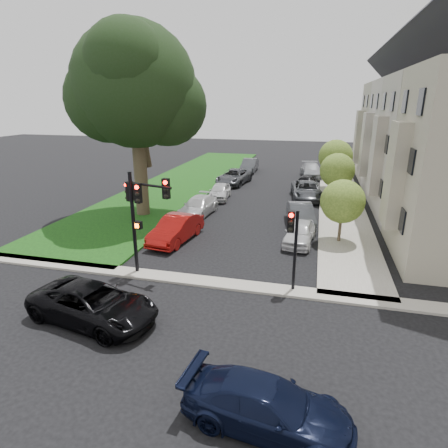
% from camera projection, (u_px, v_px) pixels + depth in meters
% --- Properties ---
extents(ground, '(140.00, 140.00, 0.00)m').
position_uv_depth(ground, '(195.00, 304.00, 15.95)').
color(ground, black).
rests_on(ground, ground).
extents(grass_strip, '(8.00, 44.00, 0.12)m').
position_uv_depth(grass_strip, '(186.00, 181.00, 40.11)').
color(grass_strip, black).
rests_on(grass_strip, ground).
extents(sidewalk_right, '(3.50, 44.00, 0.12)m').
position_uv_depth(sidewalk_right, '(338.00, 189.00, 36.47)').
color(sidewalk_right, '#9E9688').
rests_on(sidewalk_right, ground).
extents(sidewalk_cross, '(60.00, 1.00, 0.12)m').
position_uv_depth(sidewalk_cross, '(209.00, 282.00, 17.77)').
color(sidewalk_cross, '#9E9688').
rests_on(sidewalk_cross, ground).
extents(house_b, '(7.70, 7.55, 15.97)m').
position_uv_depth(house_b, '(441.00, 121.00, 25.17)').
color(house_b, gray).
rests_on(house_b, ground).
extents(house_c, '(7.70, 7.55, 15.97)m').
position_uv_depth(house_c, '(416.00, 117.00, 32.07)').
color(house_c, '#A19189').
rests_on(house_c, ground).
extents(house_d, '(7.70, 7.55, 15.97)m').
position_uv_depth(house_d, '(399.00, 114.00, 38.98)').
color(house_d, gray).
rests_on(house_d, ground).
extents(eucalyptus, '(9.50, 8.62, 13.45)m').
position_uv_depth(eucalyptus, '(134.00, 86.00, 25.51)').
color(eucalyptus, brown).
rests_on(eucalyptus, ground).
extents(small_tree_a, '(2.60, 2.60, 3.89)m').
position_uv_depth(small_tree_a, '(343.00, 202.00, 22.06)').
color(small_tree_a, brown).
rests_on(small_tree_a, ground).
extents(small_tree_b, '(2.82, 2.82, 4.23)m').
position_uv_depth(small_tree_b, '(337.00, 171.00, 30.58)').
color(small_tree_b, brown).
rests_on(small_tree_b, ground).
extents(small_tree_c, '(3.19, 3.19, 4.79)m').
position_uv_depth(small_tree_c, '(336.00, 157.00, 35.56)').
color(small_tree_c, brown).
rests_on(small_tree_c, ground).
extents(traffic_signal_main, '(2.51, 0.75, 5.13)m').
position_uv_depth(traffic_signal_main, '(140.00, 206.00, 17.68)').
color(traffic_signal_main, black).
rests_on(traffic_signal_main, ground).
extents(traffic_signal_secondary, '(0.48, 0.38, 3.81)m').
position_uv_depth(traffic_signal_secondary, '(293.00, 236.00, 16.25)').
color(traffic_signal_secondary, black).
rests_on(traffic_signal_secondary, ground).
extents(car_cross_near, '(5.64, 3.40, 1.46)m').
position_uv_depth(car_cross_near, '(93.00, 304.00, 14.55)').
color(car_cross_near, black).
rests_on(car_cross_near, ground).
extents(car_cross_far, '(4.76, 2.39, 1.33)m').
position_uv_depth(car_cross_far, '(267.00, 406.00, 9.78)').
color(car_cross_far, black).
rests_on(car_cross_far, ground).
extents(car_parked_0, '(1.97, 4.16, 1.37)m').
position_uv_depth(car_parked_0, '(300.00, 232.00, 22.56)').
color(car_parked_0, silver).
rests_on(car_parked_0, ground).
extents(car_parked_1, '(2.38, 4.75, 1.50)m').
position_uv_depth(car_parked_1, '(301.00, 215.00, 25.84)').
color(car_parked_1, '#3F4247').
rests_on(car_parked_1, ground).
extents(car_parked_2, '(3.19, 5.73, 1.52)m').
position_uv_depth(car_parked_2, '(307.00, 190.00, 32.80)').
color(car_parked_2, '#3F4247').
rests_on(car_parked_2, ground).
extents(car_parked_3, '(2.41, 4.33, 1.39)m').
position_uv_depth(car_parked_3, '(305.00, 183.00, 36.12)').
color(car_parked_3, black).
rests_on(car_parked_3, ground).
extents(car_parked_4, '(2.85, 5.50, 1.53)m').
position_uv_depth(car_parked_4, '(312.00, 170.00, 42.13)').
color(car_parked_4, '#999BA0').
rests_on(car_parked_4, ground).
extents(car_parked_5, '(2.24, 4.93, 1.57)m').
position_uv_depth(car_parked_5, '(176.00, 229.00, 22.88)').
color(car_parked_5, maroon).
rests_on(car_parked_5, ground).
extents(car_parked_6, '(2.36, 4.89, 1.37)m').
position_uv_depth(car_parked_6, '(198.00, 206.00, 28.13)').
color(car_parked_6, silver).
rests_on(car_parked_6, ground).
extents(car_parked_7, '(1.97, 4.18, 1.38)m').
position_uv_depth(car_parked_7, '(220.00, 191.00, 32.73)').
color(car_parked_7, silver).
rests_on(car_parked_7, ground).
extents(car_parked_8, '(3.21, 5.74, 1.52)m').
position_uv_depth(car_parked_8, '(234.00, 177.00, 38.67)').
color(car_parked_8, '#3F4247').
rests_on(car_parked_8, ground).
extents(car_parked_9, '(1.76, 4.76, 1.56)m').
position_uv_depth(car_parked_9, '(250.00, 165.00, 45.35)').
color(car_parked_9, '#3F4247').
rests_on(car_parked_9, ground).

